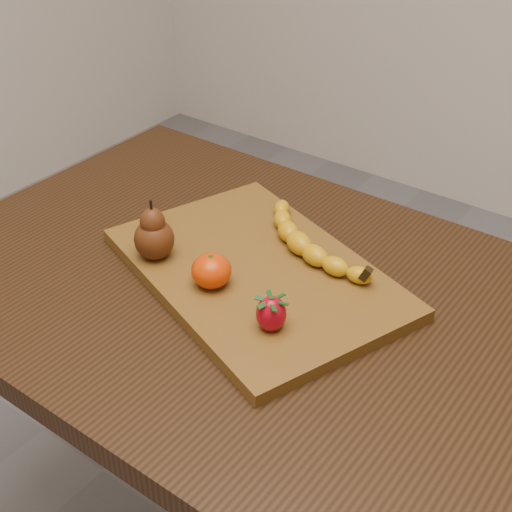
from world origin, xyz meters
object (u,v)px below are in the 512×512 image
Objects in this scene: cutting_board at (256,272)px; pear at (153,229)px; table at (243,330)px; mandarin at (211,271)px.

pear reaches higher than cutting_board.
cutting_board is at bearing 57.91° from table.
cutting_board reaches higher than table.
table is 17.08× the size of mandarin.
cutting_board is at bearing 71.71° from mandarin.
pear is 1.65× the size of mandarin.
mandarin is (-0.02, -0.07, 0.03)m from cutting_board.
mandarin reaches higher than cutting_board.
table is 0.22m from pear.
pear reaches higher than table.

